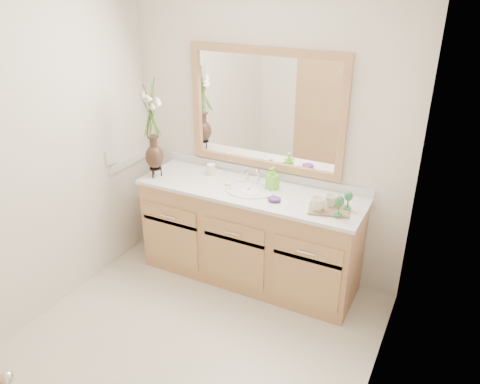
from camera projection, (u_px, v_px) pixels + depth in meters
The scene contains 19 objects.
floor at pixel (185, 351), 3.26m from camera, with size 2.60×2.60×0.00m, color beige.
wall_back at pixel (266, 135), 3.79m from camera, with size 2.40×0.02×2.40m, color beige.
wall_left at pixel (31, 162), 3.24m from camera, with size 0.02×2.60×2.40m, color beige.
wall_right at pixel (382, 246), 2.25m from camera, with size 0.02×2.60×2.40m, color beige.
vanity at pixel (249, 236), 3.90m from camera, with size 1.80×0.55×0.80m.
counter at pixel (250, 191), 3.73m from camera, with size 1.84×0.57×0.03m, color silver.
sink at pixel (249, 196), 3.73m from camera, with size 0.38×0.34×0.23m.
mirror at pixel (265, 111), 3.69m from camera, with size 1.32×0.04×0.97m.
switch_plate at pixel (111, 157), 3.94m from camera, with size 0.02×0.12×0.12m, color white.
flower_vase at pixel (151, 119), 3.74m from camera, with size 0.18×0.18×0.74m.
tumbler at pixel (211, 169), 3.97m from camera, with size 0.07×0.07×0.09m, color #EFE6CF.
soap_dish at pixel (228, 186), 3.76m from camera, with size 0.09×0.09×0.03m.
soap_bottle at pixel (273, 179), 3.69m from camera, with size 0.07×0.08×0.16m, color #71DE34.
purple_dish at pixel (274, 199), 3.52m from camera, with size 0.11×0.09×0.04m, color #562777.
tray at pixel (329, 210), 3.38m from camera, with size 0.29×0.19×0.01m, color brown.
mug_left at pixel (318, 203), 3.35m from camera, with size 0.10×0.10×0.10m, color #EFE6CF.
mug_right at pixel (331, 200), 3.41m from camera, with size 0.09×0.08×0.09m, color #EFE6CF.
goblet_front at pixel (339, 202), 3.25m from camera, with size 0.07×0.07×0.15m.
goblet_back at pixel (348, 197), 3.34m from camera, with size 0.06×0.06×0.14m.
Camera 1 is at (1.47, -2.02, 2.40)m, focal length 35.00 mm.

